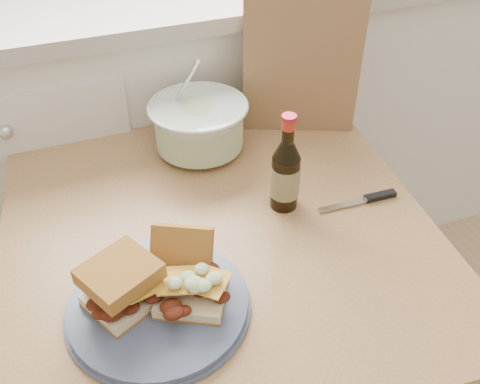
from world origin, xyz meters
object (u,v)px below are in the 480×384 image
object	(u,v)px
beer_bottle	(285,174)
paper_bag	(300,48)
coleslaw_bowl	(199,128)
plate	(158,305)
dining_table	(221,266)

from	to	relation	value
beer_bottle	paper_bag	size ratio (longest dim) A/B	0.61
coleslaw_bowl	paper_bag	xyz separation A→B (m)	(0.28, 0.07, 0.12)
plate	paper_bag	world-z (taller)	paper_bag
plate	beer_bottle	size ratio (longest dim) A/B	1.41
plate	paper_bag	distance (m)	0.71
dining_table	paper_bag	distance (m)	0.55
coleslaw_bowl	paper_bag	distance (m)	0.31
coleslaw_bowl	dining_table	bearing A→B (deg)	-99.64
dining_table	plate	bearing A→B (deg)	-132.46
dining_table	plate	xyz separation A→B (m)	(-0.16, -0.14, 0.11)
dining_table	plate	world-z (taller)	plate
plate	coleslaw_bowl	distance (m)	0.47
dining_table	beer_bottle	size ratio (longest dim) A/B	4.25
plate	beer_bottle	distance (m)	0.35
plate	coleslaw_bowl	size ratio (longest dim) A/B	1.32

